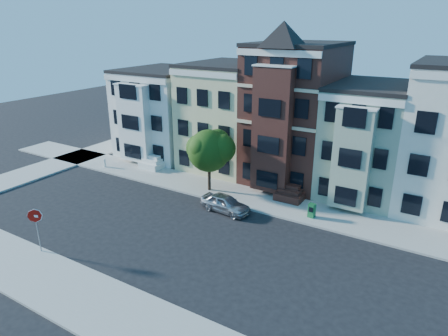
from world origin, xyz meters
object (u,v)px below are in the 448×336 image
Objects in this scene: parked_car at (225,203)px; fire_hydrant at (105,164)px; street_tree at (209,154)px; newspaper_box at (312,211)px; stop_sign at (37,228)px.

parked_car reaches higher than fire_hydrant.
street_tree is 1.63× the size of parked_car.
parked_car is at bearing -153.62° from newspaper_box.
stop_sign is (8.47, -13.30, 1.32)m from fire_hydrant.
newspaper_box is 1.57× the size of fire_hydrant.
stop_sign is (-6.96, -11.19, 1.12)m from parked_car.
newspaper_box is at bearing 0.43° from fire_hydrant.
stop_sign reaches higher than newspaper_box.
fire_hydrant is at bearing -173.49° from newspaper_box.
parked_car is (3.23, -2.69, -2.76)m from street_tree.
stop_sign is (-3.73, -13.88, -1.64)m from street_tree.
street_tree is 14.47m from stop_sign.
stop_sign is (-13.12, -13.47, 1.13)m from newspaper_box.
parked_car is 3.77× the size of newspaper_box.
parked_car is 13.23m from stop_sign.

